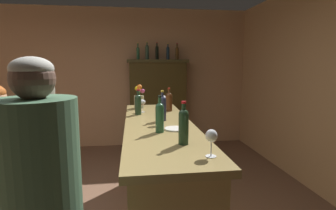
# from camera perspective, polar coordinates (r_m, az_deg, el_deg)

# --- Properties ---
(wall_back) EXTENTS (5.61, 0.12, 2.72)m
(wall_back) POSITION_cam_1_polar(r_m,az_deg,el_deg) (5.39, -12.53, 5.62)
(wall_back) COLOR tan
(wall_back) RESTS_ON ground
(bar_counter) EXTENTS (0.64, 2.39, 1.07)m
(bar_counter) POSITION_cam_1_polar(r_m,az_deg,el_deg) (2.69, -1.93, -15.04)
(bar_counter) COLOR #9A7F48
(bar_counter) RESTS_ON ground
(display_cabinet) EXTENTS (1.16, 0.37, 1.73)m
(display_cabinet) POSITION_cam_1_polar(r_m,az_deg,el_deg) (5.16, -2.23, 0.58)
(display_cabinet) COLOR #3B2F12
(display_cabinet) RESTS_ON ground
(wine_bottle_riesling) EXTENTS (0.07, 0.07, 0.31)m
(wine_bottle_riesling) POSITION_cam_1_polar(r_m,az_deg,el_deg) (2.16, -1.82, -2.39)
(wine_bottle_riesling) COLOR #255132
(wine_bottle_riesling) RESTS_ON bar_counter
(wine_bottle_rose) EXTENTS (0.07, 0.07, 0.29)m
(wine_bottle_rose) POSITION_cam_1_polar(r_m,az_deg,el_deg) (2.95, -6.52, 0.35)
(wine_bottle_rose) COLOR #1D341F
(wine_bottle_rose) RESTS_ON bar_counter
(wine_bottle_malbec) EXTENTS (0.07, 0.07, 0.30)m
(wine_bottle_malbec) POSITION_cam_1_polar(r_m,az_deg,el_deg) (1.84, 3.39, -4.26)
(wine_bottle_malbec) COLOR #1C341E
(wine_bottle_malbec) RESTS_ON bar_counter
(wine_bottle_pinot) EXTENTS (0.08, 0.08, 0.30)m
(wine_bottle_pinot) POSITION_cam_1_polar(r_m,az_deg,el_deg) (2.62, -1.24, -0.44)
(wine_bottle_pinot) COLOR #24283B
(wine_bottle_pinot) RESTS_ON bar_counter
(wine_bottle_merlot) EXTENTS (0.08, 0.08, 0.28)m
(wine_bottle_merlot) POSITION_cam_1_polar(r_m,az_deg,el_deg) (3.17, 0.21, 0.91)
(wine_bottle_merlot) COLOR #4A2713
(wine_bottle_merlot) RESTS_ON bar_counter
(wine_glass_front) EXTENTS (0.07, 0.07, 0.17)m
(wine_glass_front) POSITION_cam_1_polar(r_m,az_deg,el_deg) (1.61, 9.38, -6.80)
(wine_glass_front) COLOR white
(wine_glass_front) RESTS_ON bar_counter
(wine_glass_mid) EXTENTS (0.08, 0.08, 0.15)m
(wine_glass_mid) POSITION_cam_1_polar(r_m,az_deg,el_deg) (3.10, -5.61, 0.50)
(wine_glass_mid) COLOR white
(wine_glass_mid) RESTS_ON bar_counter
(wine_glass_rear) EXTENTS (0.07, 0.07, 0.16)m
(wine_glass_rear) POSITION_cam_1_polar(r_m,az_deg,el_deg) (2.43, -1.79, -1.69)
(wine_glass_rear) COLOR white
(wine_glass_rear) RESTS_ON bar_counter
(wine_glass_spare) EXTENTS (0.07, 0.07, 0.15)m
(wine_glass_spare) POSITION_cam_1_polar(r_m,az_deg,el_deg) (3.51, -0.98, 1.35)
(wine_glass_spare) COLOR white
(wine_glass_spare) RESTS_ON bar_counter
(flower_arrangement) EXTENTS (0.14, 0.16, 0.31)m
(flower_arrangement) POSITION_cam_1_polar(r_m,az_deg,el_deg) (3.41, -6.27, 1.32)
(flower_arrangement) COLOR tan
(flower_arrangement) RESTS_ON bar_counter
(cheese_plate) EXTENTS (0.19, 0.19, 0.01)m
(cheese_plate) POSITION_cam_1_polar(r_m,az_deg,el_deg) (2.28, 1.63, -5.17)
(cheese_plate) COLOR white
(cheese_plate) RESTS_ON bar_counter
(display_bottle_left) EXTENTS (0.06, 0.06, 0.31)m
(display_bottle_left) POSITION_cam_1_polar(r_m,az_deg,el_deg) (5.10, -6.53, 11.25)
(display_bottle_left) COLOR #254E32
(display_bottle_left) RESTS_ON display_cabinet
(display_bottle_midleft) EXTENTS (0.07, 0.07, 0.33)m
(display_bottle_midleft) POSITION_cam_1_polar(r_m,az_deg,el_deg) (5.10, -4.56, 11.47)
(display_bottle_midleft) COLOR #2C4534
(display_bottle_midleft) RESTS_ON display_cabinet
(display_bottle_center) EXTENTS (0.06, 0.06, 0.32)m
(display_bottle_center) POSITION_cam_1_polar(r_m,az_deg,el_deg) (5.12, -2.39, 11.41)
(display_bottle_center) COLOR black
(display_bottle_center) RESTS_ON display_cabinet
(display_bottle_midright) EXTENTS (0.06, 0.06, 0.31)m
(display_bottle_midright) POSITION_cam_1_polar(r_m,az_deg,el_deg) (5.14, -0.02, 11.33)
(display_bottle_midright) COLOR #172835
(display_bottle_midright) RESTS_ON display_cabinet
(display_bottle_right) EXTENTS (0.07, 0.07, 0.31)m
(display_bottle_right) POSITION_cam_1_polar(r_m,az_deg,el_deg) (5.17, 1.98, 11.30)
(display_bottle_right) COLOR #4B3012
(display_bottle_right) RESTS_ON display_cabinet
(patron_by_cabinet) EXTENTS (0.35, 0.35, 1.55)m
(patron_by_cabinet) POSITION_cam_1_polar(r_m,az_deg,el_deg) (3.32, -25.73, -5.70)
(patron_by_cabinet) COLOR #29304B
(patron_by_cabinet) RESTS_ON ground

